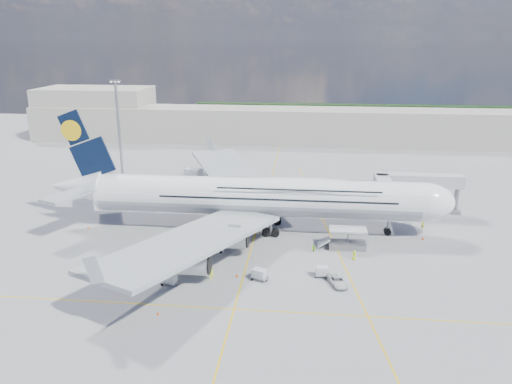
# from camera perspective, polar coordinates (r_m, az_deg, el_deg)

# --- Properties ---
(ground) EXTENTS (300.00, 300.00, 0.00)m
(ground) POSITION_cam_1_polar(r_m,az_deg,el_deg) (88.50, -0.61, -6.68)
(ground) COLOR gray
(ground) RESTS_ON ground
(taxi_line_main) EXTENTS (0.25, 220.00, 0.01)m
(taxi_line_main) POSITION_cam_1_polar(r_m,az_deg,el_deg) (88.50, -0.61, -6.67)
(taxi_line_main) COLOR #DDAB0B
(taxi_line_main) RESTS_ON ground
(taxi_line_cross) EXTENTS (120.00, 0.25, 0.01)m
(taxi_line_cross) POSITION_cam_1_polar(r_m,az_deg,el_deg) (70.85, -2.52, -13.22)
(taxi_line_cross) COLOR #DDAB0B
(taxi_line_cross) RESTS_ON ground
(taxi_line_diag) EXTENTS (14.16, 99.06, 0.01)m
(taxi_line_diag) POSITION_cam_1_polar(r_m,az_deg,el_deg) (97.32, 8.32, -4.57)
(taxi_line_diag) COLOR #DDAB0B
(taxi_line_diag) RESTS_ON ground
(airliner) EXTENTS (77.26, 79.15, 23.71)m
(airliner) POSITION_cam_1_polar(r_m,az_deg,el_deg) (95.32, 0.22, -0.47)
(airliner) COLOR white
(airliner) RESTS_ON ground
(jet_bridge) EXTENTS (18.80, 12.10, 8.50)m
(jet_bridge) POSITION_cam_1_polar(r_m,az_deg,el_deg) (107.31, 16.74, 0.81)
(jet_bridge) COLOR #B7B7BC
(jet_bridge) RESTS_ON ground
(cargo_loader) EXTENTS (8.53, 3.20, 3.67)m
(cargo_loader) POSITION_cam_1_polar(r_m,az_deg,el_deg) (90.46, 10.29, -5.56)
(cargo_loader) COLOR silver
(cargo_loader) RESTS_ON ground
(light_mast) EXTENTS (3.00, 0.70, 25.50)m
(light_mast) POSITION_cam_1_polar(r_m,az_deg,el_deg) (136.61, -15.40, 7.10)
(light_mast) COLOR gray
(light_mast) RESTS_ON ground
(terminal) EXTENTS (180.00, 16.00, 12.00)m
(terminal) POSITION_cam_1_polar(r_m,az_deg,el_deg) (178.10, 2.93, 7.60)
(terminal) COLOR #B2AD9E
(terminal) RESTS_ON ground
(hangar) EXTENTS (40.00, 22.00, 18.00)m
(hangar) POSITION_cam_1_polar(r_m,az_deg,el_deg) (198.86, -17.80, 8.70)
(hangar) COLOR #B2AD9E
(hangar) RESTS_ON ground
(tree_line) EXTENTS (160.00, 6.00, 8.00)m
(tree_line) POSITION_cam_1_polar(r_m,az_deg,el_deg) (224.71, 13.94, 8.63)
(tree_line) COLOR #193814
(tree_line) RESTS_ON ground
(dolly_row_a) EXTENTS (3.05, 2.34, 0.40)m
(dolly_row_a) POSITION_cam_1_polar(r_m,az_deg,el_deg) (84.01, -17.97, -8.72)
(dolly_row_a) COLOR gray
(dolly_row_a) RESTS_ON ground
(dolly_row_b) EXTENTS (2.95, 2.04, 1.70)m
(dolly_row_b) POSITION_cam_1_polar(r_m,az_deg,el_deg) (77.76, -9.85, -9.77)
(dolly_row_b) COLOR gray
(dolly_row_b) RESTS_ON ground
(dolly_row_c) EXTENTS (2.95, 2.11, 0.39)m
(dolly_row_c) POSITION_cam_1_polar(r_m,az_deg,el_deg) (90.82, -4.34, -5.87)
(dolly_row_c) COLOR gray
(dolly_row_c) RESTS_ON ground
(dolly_back) EXTENTS (3.35, 2.47, 0.44)m
(dolly_back) POSITION_cam_1_polar(r_m,az_deg,el_deg) (91.50, -12.31, -6.03)
(dolly_back) COLOR gray
(dolly_back) RESTS_ON ground
(dolly_nose_far) EXTENTS (3.07, 2.39, 1.72)m
(dolly_nose_far) POSITION_cam_1_polar(r_m,az_deg,el_deg) (78.11, 0.36, -9.35)
(dolly_nose_far) COLOR gray
(dolly_nose_far) RESTS_ON ground
(dolly_nose_near) EXTENTS (2.71, 1.67, 1.62)m
(dolly_nose_near) POSITION_cam_1_polar(r_m,az_deg,el_deg) (79.69, 7.53, -8.98)
(dolly_nose_near) COLOR gray
(dolly_nose_near) RESTS_ON ground
(baggage_tug) EXTENTS (2.75, 1.93, 1.56)m
(baggage_tug) POSITION_cam_1_polar(r_m,az_deg,el_deg) (87.83, -4.59, -6.43)
(baggage_tug) COLOR white
(baggage_tug) RESTS_ON ground
(catering_truck_inner) EXTENTS (6.59, 4.59, 3.63)m
(catering_truck_inner) POSITION_cam_1_polar(r_m,az_deg,el_deg) (109.98, -3.10, -0.87)
(catering_truck_inner) COLOR gray
(catering_truck_inner) RESTS_ON ground
(catering_truck_outer) EXTENTS (6.75, 4.59, 3.72)m
(catering_truck_outer) POSITION_cam_1_polar(r_m,az_deg,el_deg) (129.00, -6.90, 1.79)
(catering_truck_outer) COLOR gray
(catering_truck_outer) RESTS_ON ground
(service_van) EXTENTS (3.34, 4.92, 1.25)m
(service_van) POSITION_cam_1_polar(r_m,az_deg,el_deg) (77.61, 9.30, -10.03)
(service_van) COLOR silver
(service_van) RESTS_ON ground
(crew_nose) EXTENTS (0.82, 0.78, 1.89)m
(crew_nose) POSITION_cam_1_polar(r_m,az_deg,el_deg) (102.73, 18.51, -3.57)
(crew_nose) COLOR #D6E918
(crew_nose) RESTS_ON ground
(crew_loader) EXTENTS (0.94, 0.94, 1.54)m
(crew_loader) POSITION_cam_1_polar(r_m,az_deg,el_deg) (87.72, 6.59, -6.47)
(crew_loader) COLOR #92E718
(crew_loader) RESTS_ON ground
(crew_wing) EXTENTS (0.54, 1.09, 1.79)m
(crew_wing) POSITION_cam_1_polar(r_m,az_deg,el_deg) (87.32, -6.66, -6.50)
(crew_wing) COLOR #C1FF1A
(crew_wing) RESTS_ON ground
(crew_van) EXTENTS (1.00, 0.95, 1.72)m
(crew_van) POSITION_cam_1_polar(r_m,az_deg,el_deg) (86.13, 11.15, -7.10)
(crew_van) COLOR #DBFF1A
(crew_van) RESTS_ON ground
(crew_tug) EXTENTS (1.36, 0.91, 1.95)m
(crew_tug) POSITION_cam_1_polar(r_m,az_deg,el_deg) (78.16, -5.18, -9.37)
(crew_tug) COLOR #D4F219
(crew_tug) RESTS_ON ground
(cone_nose) EXTENTS (0.48, 0.48, 0.62)m
(cone_nose) POSITION_cam_1_polar(r_m,az_deg,el_deg) (97.83, 18.52, -5.02)
(cone_nose) COLOR #E54C0C
(cone_nose) RESTS_ON ground
(cone_wing_left_inner) EXTENTS (0.39, 0.39, 0.50)m
(cone_wing_left_inner) POSITION_cam_1_polar(r_m,az_deg,el_deg) (110.03, -6.76, -1.77)
(cone_wing_left_inner) COLOR #E54C0C
(cone_wing_left_inner) RESTS_ON ground
(cone_wing_left_outer) EXTENTS (0.42, 0.42, 0.53)m
(cone_wing_left_outer) POSITION_cam_1_polar(r_m,az_deg,el_deg) (121.05, -7.65, -0.01)
(cone_wing_left_outer) COLOR #E54C0C
(cone_wing_left_outer) RESTS_ON ground
(cone_wing_right_inner) EXTENTS (0.45, 0.45, 0.57)m
(cone_wing_right_inner) POSITION_cam_1_polar(r_m,az_deg,el_deg) (79.21, -2.21, -9.49)
(cone_wing_right_inner) COLOR #E54C0C
(cone_wing_right_inner) RESTS_ON ground
(cone_wing_right_outer) EXTENTS (0.41, 0.41, 0.52)m
(cone_wing_right_outer) POSITION_cam_1_polar(r_m,az_deg,el_deg) (70.63, -11.15, -13.44)
(cone_wing_right_outer) COLOR #E54C0C
(cone_wing_right_outer) RESTS_ON ground
(cone_tail) EXTENTS (0.45, 0.45, 0.57)m
(cone_tail) POSITION_cam_1_polar(r_m,az_deg,el_deg) (103.12, -18.64, -3.90)
(cone_tail) COLOR #E54C0C
(cone_tail) RESTS_ON ground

